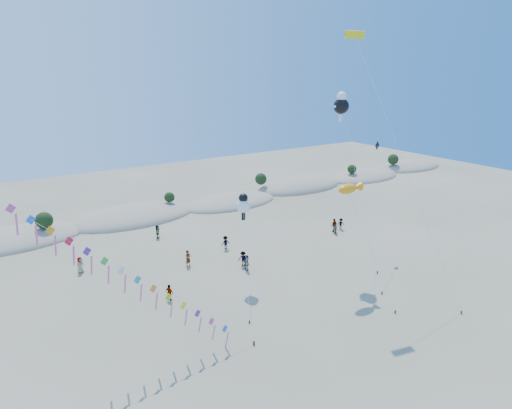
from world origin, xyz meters
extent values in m
ellipsoid|color=gray|center=(-16.00, 44.60, 0.00)|extent=(17.60, 9.68, 3.00)
ellipsoid|color=#1D3814|center=(-16.00, 44.60, 0.83)|extent=(14.08, 6.34, 0.70)
ellipsoid|color=gray|center=(0.00, 45.30, 0.00)|extent=(19.00, 10.45, 3.40)
ellipsoid|color=#1D3814|center=(0.00, 45.30, 0.94)|extent=(15.20, 6.84, 0.76)
ellipsoid|color=gray|center=(16.00, 43.90, 0.00)|extent=(16.40, 9.02, 2.80)
ellipsoid|color=#1D3814|center=(16.00, 43.90, 0.77)|extent=(13.12, 5.90, 0.66)
ellipsoid|color=gray|center=(32.00, 45.70, 0.00)|extent=(18.00, 9.90, 3.80)
ellipsoid|color=#1D3814|center=(32.00, 45.70, 1.04)|extent=(14.40, 6.48, 0.72)
ellipsoid|color=gray|center=(48.00, 44.50, 0.00)|extent=(16.80, 9.24, 3.00)
ellipsoid|color=#1D3814|center=(48.00, 44.50, 0.83)|extent=(13.44, 6.05, 0.67)
ellipsoid|color=gray|center=(64.00, 45.90, 0.00)|extent=(17.60, 9.68, 3.20)
ellipsoid|color=#1D3814|center=(64.00, 45.90, 0.88)|extent=(14.08, 6.34, 0.70)
sphere|color=black|center=(-12.00, 43.40, 2.48)|extent=(2.20, 2.20, 2.20)
sphere|color=black|center=(6.00, 45.40, 2.24)|extent=(1.60, 1.60, 1.60)
sphere|color=black|center=(24.00, 46.80, 2.44)|extent=(2.10, 2.10, 2.10)
sphere|color=black|center=(44.00, 44.10, 2.32)|extent=(1.80, 1.80, 1.80)
sphere|color=black|center=(58.00, 45.60, 2.52)|extent=(2.30, 2.30, 2.30)
cube|color=#3F2D1E|center=(-1.59, 9.32, 0.17)|extent=(0.12, 0.12, 0.35)
cylinder|color=silver|center=(-13.38, 13.17, 10.16)|extent=(23.61, 7.73, 20.33)
cube|color=blue|center=(-3.79, 10.04, 1.90)|extent=(1.28, 0.50, 1.35)
cube|color=#DE5D9C|center=(-3.61, 10.09, 0.80)|extent=(0.19, 0.45, 1.55)
cube|color=#DD4699|center=(-4.76, 10.36, 2.74)|extent=(1.28, 0.50, 1.35)
cube|color=#DE5D9C|center=(-4.58, 10.41, 1.64)|extent=(0.19, 0.45, 1.55)
cube|color=purple|center=(-5.74, 10.68, 3.57)|extent=(1.28, 0.50, 1.35)
cube|color=#DE5D9C|center=(-5.56, 10.73, 2.47)|extent=(0.19, 0.45, 1.55)
cube|color=#F7F61A|center=(-6.71, 11.00, 4.41)|extent=(1.28, 0.50, 1.35)
cube|color=#DE5D9C|center=(-6.53, 11.05, 3.31)|extent=(0.19, 0.45, 1.55)
cube|color=#A6CE18|center=(-7.68, 11.31, 5.25)|extent=(1.28, 0.50, 1.35)
cube|color=#DE5D9C|center=(-7.50, 11.36, 4.15)|extent=(0.19, 0.45, 1.55)
cube|color=orange|center=(-8.65, 11.63, 6.08)|extent=(1.28, 0.50, 1.35)
cube|color=#DE5D9C|center=(-8.47, 11.68, 4.98)|extent=(0.19, 0.45, 1.55)
cube|color=#179BAE|center=(-9.62, 11.95, 6.92)|extent=(1.28, 0.50, 1.35)
cube|color=#DE5D9C|center=(-9.44, 12.00, 5.82)|extent=(0.19, 0.45, 1.55)
cube|color=silver|center=(-10.59, 12.27, 7.76)|extent=(1.28, 0.50, 1.35)
cube|color=#DE5D9C|center=(-10.41, 12.32, 6.66)|extent=(0.19, 0.45, 1.55)
cube|color=green|center=(-11.57, 12.58, 8.60)|extent=(1.28, 0.50, 1.35)
cube|color=#DE5D9C|center=(-11.39, 12.63, 7.50)|extent=(0.19, 0.45, 1.55)
cube|color=#55279D|center=(-12.54, 12.90, 9.43)|extent=(1.28, 0.50, 1.35)
cube|color=#DE5D9C|center=(-12.36, 12.95, 8.33)|extent=(0.19, 0.45, 1.55)
cube|color=red|center=(-13.51, 13.22, 10.27)|extent=(1.28, 0.50, 1.35)
cube|color=#DE5D9C|center=(-13.33, 13.27, 9.17)|extent=(0.19, 0.45, 1.55)
cube|color=orange|center=(-14.48, 13.54, 11.11)|extent=(1.28, 0.50, 1.35)
cube|color=#DE5D9C|center=(-14.30, 13.59, 10.01)|extent=(0.19, 0.45, 1.55)
cube|color=blue|center=(-15.45, 13.85, 11.94)|extent=(1.28, 0.50, 1.35)
cube|color=#DE5D9C|center=(-15.27, 13.90, 10.84)|extent=(0.19, 0.45, 1.55)
cube|color=#DD4699|center=(-16.42, 14.17, 12.78)|extent=(1.28, 0.50, 1.35)
cube|color=#DE5D9C|center=(-16.24, 14.22, 11.68)|extent=(0.19, 0.45, 1.55)
cube|color=#3F2D1E|center=(11.66, 6.28, 0.15)|extent=(0.10, 0.10, 0.30)
cylinder|color=silver|center=(11.67, 9.75, 5.05)|extent=(0.04, 6.94, 10.11)
ellipsoid|color=orange|center=(11.68, 13.21, 10.10)|extent=(2.24, 0.99, 0.99)
cone|color=orange|center=(12.94, 13.21, 10.10)|extent=(0.90, 0.90, 0.90)
cube|color=#3F2D1E|center=(-0.24, 12.13, 0.15)|extent=(0.10, 0.10, 0.30)
cylinder|color=silver|center=(1.73, 15.80, 4.05)|extent=(3.97, 7.38, 8.11)
sphere|color=white|center=(3.70, 19.48, 8.09)|extent=(1.38, 1.38, 1.38)
sphere|color=black|center=(3.70, 19.48, 8.92)|extent=(0.92, 0.92, 0.92)
cube|color=black|center=(3.70, 19.48, 7.00)|extent=(0.35, 0.18, 0.80)
cube|color=#3F2D1E|center=(16.49, 12.71, 0.15)|extent=(0.10, 0.10, 0.30)
cylinder|color=silver|center=(15.93, 15.63, 8.70)|extent=(1.15, 5.88, 17.40)
sphere|color=black|center=(15.37, 18.56, 17.40)|extent=(1.64, 1.64, 1.64)
sphere|color=white|center=(15.37, 18.56, 18.38)|extent=(1.07, 1.07, 1.07)
cube|color=white|center=(15.37, 18.56, 16.18)|extent=(0.35, 0.18, 0.80)
cube|color=white|center=(14.67, 18.56, 17.40)|extent=(0.60, 0.15, 0.25)
cube|color=white|center=(16.07, 18.56, 17.40)|extent=(0.60, 0.15, 0.25)
cube|color=#3F2D1E|center=(16.63, 3.00, 0.15)|extent=(0.10, 0.10, 0.30)
cylinder|color=silver|center=(14.73, 8.87, 12.05)|extent=(3.83, 11.77, 24.12)
cube|color=yellow|center=(12.83, 14.74, 24.11)|extent=(1.99, 0.81, 0.70)
cube|color=black|center=(12.83, 14.76, 24.11)|extent=(1.93, 0.51, 0.19)
cube|color=#3F2D1E|center=(13.37, 9.33, 0.15)|extent=(0.10, 0.10, 0.30)
cylinder|color=silver|center=(17.63, 14.12, 6.28)|extent=(8.56, 9.61, 12.59)
cube|color=black|center=(21.90, 18.91, 12.57)|extent=(1.03, 0.30, 1.06)
imported|color=slate|center=(-4.54, 19.58, 0.82)|extent=(0.77, 1.04, 1.64)
imported|color=slate|center=(5.93, 27.47, 0.86)|extent=(1.11, 0.64, 1.71)
imported|color=slate|center=(0.07, 25.50, 0.95)|extent=(0.81, 0.68, 1.90)
imported|color=slate|center=(5.28, 22.24, 0.87)|extent=(1.22, 1.27, 1.74)
imported|color=slate|center=(5.06, 21.14, 0.88)|extent=(1.20, 1.69, 1.76)
imported|color=slate|center=(20.75, 23.94, 0.77)|extent=(0.78, 0.89, 1.54)
imported|color=slate|center=(-10.39, 30.44, 0.90)|extent=(1.04, 0.91, 1.79)
imported|color=slate|center=(21.29, 24.68, 0.93)|extent=(1.14, 0.59, 1.87)
imported|color=slate|center=(22.69, 24.86, 0.79)|extent=(1.17, 0.93, 1.58)
imported|color=slate|center=(0.30, 35.58, 0.87)|extent=(1.14, 1.68, 1.74)
camera|label=1|loc=(-17.39, -15.31, 20.92)|focal=30.00mm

